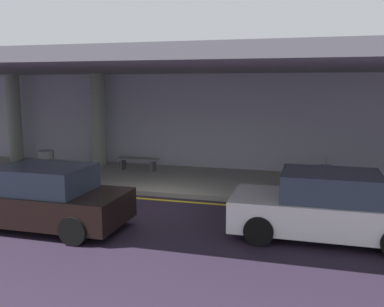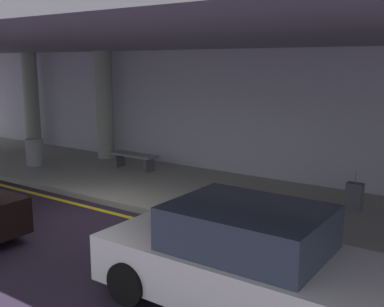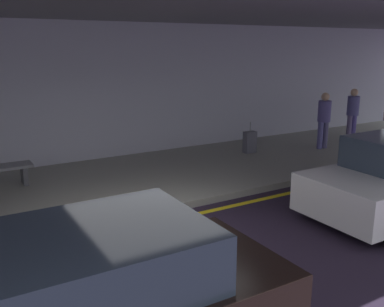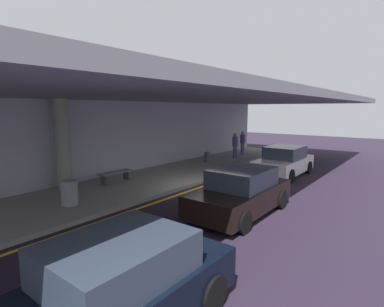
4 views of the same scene
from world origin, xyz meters
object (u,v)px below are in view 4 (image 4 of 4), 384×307
object	(u,v)px
support_column_left_mid	(63,145)
car_black	(115,290)
trash_bin_steel	(69,193)
traveler_with_luggage	(235,144)
car_white	(284,162)
bench_metal	(116,174)
person_waiting_for_ride	(243,141)
car_black_no2	(241,192)
suitcase_upright_secondary	(207,157)

from	to	relation	value
support_column_left_mid	car_black	distance (m)	9.01
car_black	trash_bin_steel	bearing A→B (deg)	-113.00
traveler_with_luggage	trash_bin_steel	world-z (taller)	traveler_with_luggage
car_white	bench_metal	distance (m)	8.43
traveler_with_luggage	person_waiting_for_ride	xyz separation A→B (m)	(1.74, 0.38, 0.00)
car_white	bench_metal	world-z (taller)	car_white
car_black_no2	trash_bin_steel	size ratio (longest dim) A/B	4.82
suitcase_upright_secondary	bench_metal	size ratio (longest dim) A/B	0.56
traveler_with_luggage	support_column_left_mid	bearing A→B (deg)	-32.66
car_black	support_column_left_mid	bearing A→B (deg)	-113.42
car_black	car_white	xyz separation A→B (m)	(12.40, 2.17, 0.00)
car_black_no2	traveler_with_luggage	size ratio (longest dim) A/B	2.44
car_black_no2	support_column_left_mid	bearing A→B (deg)	110.16
person_waiting_for_ride	suitcase_upright_secondary	size ratio (longest dim) A/B	1.87
person_waiting_for_ride	suitcase_upright_secondary	distance (m)	4.03
car_black	suitcase_upright_secondary	xyz separation A→B (m)	(12.53, 7.10, -0.25)
bench_metal	car_black_no2	bearing A→B (deg)	-88.45
support_column_left_mid	bench_metal	world-z (taller)	support_column_left_mid
car_white	car_black_no2	world-z (taller)	same
suitcase_upright_secondary	traveler_with_luggage	bearing A→B (deg)	-17.12
suitcase_upright_secondary	bench_metal	world-z (taller)	suitcase_upright_secondary
car_black	car_white	distance (m)	12.58
car_black_no2	car_white	bearing A→B (deg)	12.24
support_column_left_mid	person_waiting_for_ride	size ratio (longest dim) A/B	2.17
car_black_no2	person_waiting_for_ride	distance (m)	12.03
support_column_left_mid	traveler_with_luggage	world-z (taller)	support_column_left_mid
bench_metal	traveler_with_luggage	bearing A→B (deg)	-5.86
car_black_no2	trash_bin_steel	world-z (taller)	car_black_no2
bench_metal	trash_bin_steel	distance (m)	3.33
car_black_no2	trash_bin_steel	bearing A→B (deg)	126.57
car_black	car_black_no2	bearing A→B (deg)	-167.77
support_column_left_mid	trash_bin_steel	xyz separation A→B (m)	(-1.05, -2.15, -1.40)
suitcase_upright_secondary	trash_bin_steel	bearing A→B (deg)	-173.15
support_column_left_mid	car_black_no2	xyz separation A→B (m)	(2.14, -6.97, -1.26)
support_column_left_mid	car_black	world-z (taller)	support_column_left_mid
person_waiting_for_ride	suitcase_upright_secondary	xyz separation A→B (m)	(-3.96, 0.31, -0.65)
traveler_with_luggage	bench_metal	distance (m)	9.10
traveler_with_luggage	person_waiting_for_ride	size ratio (longest dim) A/B	1.00
car_black	bench_metal	distance (m)	9.31
car_black	suitcase_upright_secondary	world-z (taller)	car_black
person_waiting_for_ride	traveler_with_luggage	bearing A→B (deg)	-0.18
car_white	car_black_no2	distance (m)	6.58
support_column_left_mid	trash_bin_steel	bearing A→B (deg)	-116.04
suitcase_upright_secondary	person_waiting_for_ride	bearing A→B (deg)	-4.30
trash_bin_steel	person_waiting_for_ride	bearing A→B (deg)	3.51
car_white	suitcase_upright_secondary	distance (m)	4.94
traveler_with_luggage	trash_bin_steel	xyz separation A→B (m)	(-12.05, -0.46, -0.54)
person_waiting_for_ride	car_black	bearing A→B (deg)	9.77
car_black_no2	suitcase_upright_secondary	distance (m)	8.93
car_black_no2	person_waiting_for_ride	world-z (taller)	person_waiting_for_ride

